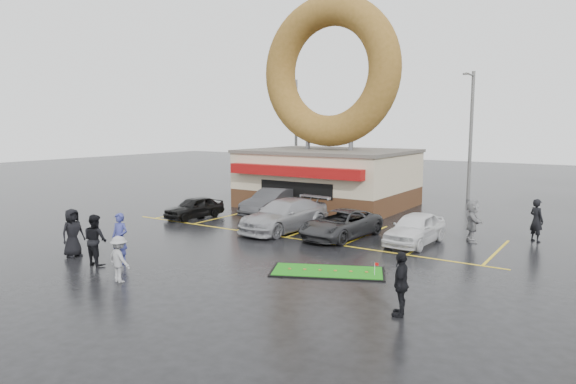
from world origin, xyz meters
The scene contains 18 objects.
ground centered at (0.00, 0.00, 0.00)m, with size 120.00×120.00×0.00m, color black.
donut_shop centered at (-3.00, 12.97, 4.46)m, with size 10.20×8.70×13.50m.
streetlight_left centered at (-10.00, 19.92, 4.78)m, with size 0.40×2.21×9.00m.
streetlight_mid centered at (4.00, 20.92, 4.78)m, with size 0.40×2.21×9.00m.
car_black centered at (-7.15, 4.72, 0.62)m, with size 1.46×3.63×1.24m, color black.
car_dgrey centered at (-3.96, 8.00, 0.79)m, with size 1.67×4.79×1.58m, color #2F2F32.
car_silver centered at (-0.91, 4.69, 0.79)m, with size 2.21×5.45×1.58m, color #9A9B9F.
car_grey centered at (2.22, 4.79, 0.66)m, with size 2.18×4.72×1.31m, color #2C2C2E.
car_white centered at (5.60, 5.49, 0.71)m, with size 1.67×4.15×1.41m, color silver.
person_blue centered at (-2.78, -3.92, 0.98)m, with size 0.72×0.47×1.97m, color navy.
person_blackjkt centered at (-3.38, -4.58, 0.98)m, with size 0.95×0.74×1.96m, color black.
person_hoodie centered at (-0.86, -5.49, 0.80)m, with size 1.03×0.59×1.59m, color gray.
person_bystander centered at (-5.22, -4.30, 0.98)m, with size 0.96×0.63×1.97m, color black.
person_cameraman centered at (8.26, -3.17, 0.92)m, with size 1.08×0.45×1.84m, color black.
person_walker_near centered at (7.62, 7.31, 0.97)m, with size 1.80×0.57×1.94m, color gray.
person_walker_far centered at (10.06, 8.97, 0.99)m, with size 0.72×0.47×1.98m, color black.
dumpster centered at (-9.35, 13.49, 0.65)m, with size 1.80×1.20×1.30m, color #18401A.
putting_green centered at (4.51, -0.60, 0.03)m, with size 4.47×3.32×0.52m.
Camera 1 is at (13.25, -16.48, 5.34)m, focal length 32.00 mm.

